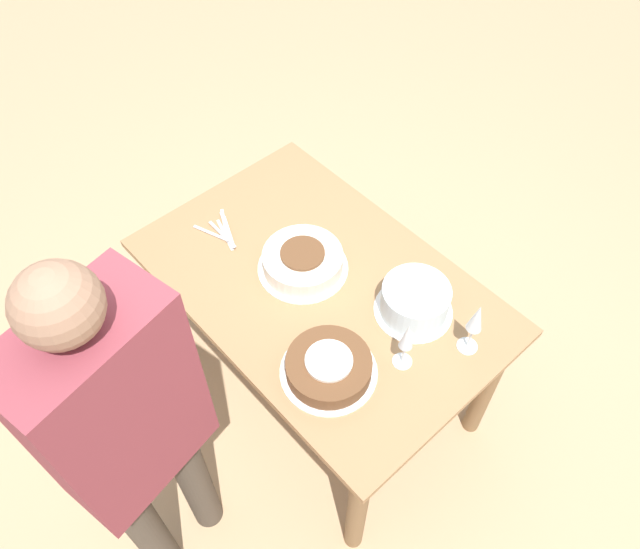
% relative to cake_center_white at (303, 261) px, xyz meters
% --- Properties ---
extents(ground_plane, '(12.00, 12.00, 0.00)m').
position_rel_cake_center_white_xyz_m(ground_plane, '(0.09, -0.00, -0.80)').
color(ground_plane, tan).
extents(dining_table, '(1.32, 0.86, 0.76)m').
position_rel_cake_center_white_xyz_m(dining_table, '(0.09, -0.00, -0.17)').
color(dining_table, '#9E754C').
rests_on(dining_table, ground_plane).
extents(cake_center_white, '(0.33, 0.33, 0.09)m').
position_rel_cake_center_white_xyz_m(cake_center_white, '(0.00, 0.00, 0.00)').
color(cake_center_white, white).
rests_on(cake_center_white, dining_table).
extents(cake_front_chocolate, '(0.32, 0.32, 0.08)m').
position_rel_cake_center_white_xyz_m(cake_front_chocolate, '(0.38, -0.22, -0.01)').
color(cake_front_chocolate, white).
rests_on(cake_front_chocolate, dining_table).
extents(cake_back_decorated, '(0.27, 0.27, 0.12)m').
position_rel_cake_center_white_xyz_m(cake_back_decorated, '(0.40, 0.16, 0.02)').
color(cake_back_decorated, white).
rests_on(cake_back_decorated, dining_table).
extents(wine_glass_near, '(0.07, 0.07, 0.23)m').
position_rel_cake_center_white_xyz_m(wine_glass_near, '(0.62, 0.18, 0.12)').
color(wine_glass_near, silver).
rests_on(wine_glass_near, dining_table).
extents(wine_glass_far, '(0.07, 0.07, 0.21)m').
position_rel_cake_center_white_xyz_m(wine_glass_far, '(0.51, -0.02, 0.10)').
color(wine_glass_far, silver).
rests_on(wine_glass_far, dining_table).
extents(fork_pile, '(0.21, 0.14, 0.02)m').
position_rel_cake_center_white_xyz_m(fork_pile, '(-0.34, -0.11, -0.03)').
color(fork_pile, silver).
rests_on(fork_pile, dining_table).
extents(person_cutting, '(0.30, 0.44, 1.65)m').
position_rel_cake_center_white_xyz_m(person_cutting, '(0.25, -0.82, 0.20)').
color(person_cutting, '#4C4238').
rests_on(person_cutting, ground_plane).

